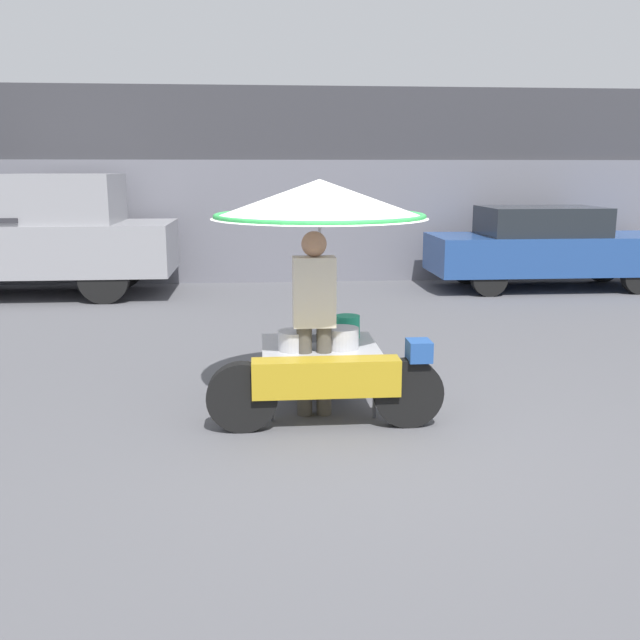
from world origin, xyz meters
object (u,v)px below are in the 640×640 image
at_px(vendor_motorcycle_cart, 321,230).
at_px(vendor_person, 314,313).
at_px(parked_car, 548,247).
at_px(pickup_truck, 25,238).

xyz_separation_m(vendor_motorcycle_cart, vendor_person, (-0.08, -0.22, -0.73)).
bearing_deg(parked_car, vendor_motorcycle_cart, -126.83).
height_order(vendor_motorcycle_cart, parked_car, vendor_motorcycle_cart).
bearing_deg(vendor_motorcycle_cart, pickup_truck, 125.83).
xyz_separation_m(vendor_person, pickup_truck, (-4.57, 6.66, 0.08)).
bearing_deg(pickup_truck, vendor_motorcycle_cart, -54.17).
xyz_separation_m(vendor_person, parked_car, (4.93, 6.70, -0.16)).
distance_m(vendor_person, pickup_truck, 8.08).
distance_m(vendor_motorcycle_cart, vendor_person, 0.76).
relative_size(vendor_person, parked_car, 0.38).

